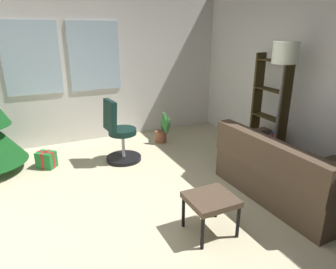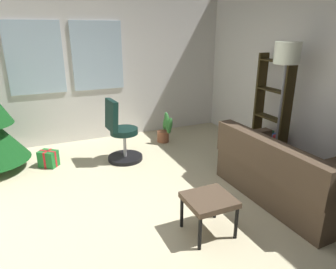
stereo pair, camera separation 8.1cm
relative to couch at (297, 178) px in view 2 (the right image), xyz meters
The scene contains 9 objects.
ground_plane 1.88m from the couch, behind, with size 5.20×5.88×0.10m, color beige.
wall_back_with_windows 3.94m from the couch, 119.12° to the left, with size 5.20×0.12×2.84m.
couch is the anchor object (origin of this frame).
footstool 1.34m from the couch, behind, with size 0.48×0.45×0.42m.
gift_box_green 3.58m from the couch, 140.38° to the left, with size 0.33×0.32×0.26m.
office_chair 2.62m from the couch, 128.95° to the left, with size 0.56×0.56×1.02m.
bookshelf 1.35m from the couch, 63.76° to the left, with size 0.18×0.64×1.67m.
floor_lamp 1.47m from the couch, 68.94° to the left, with size 0.33×0.33×1.87m.
potted_plant 2.60m from the couch, 105.01° to the left, with size 0.29×0.38×0.61m.
Camera 2 is at (-0.97, -2.70, 2.03)m, focal length 32.33 mm.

